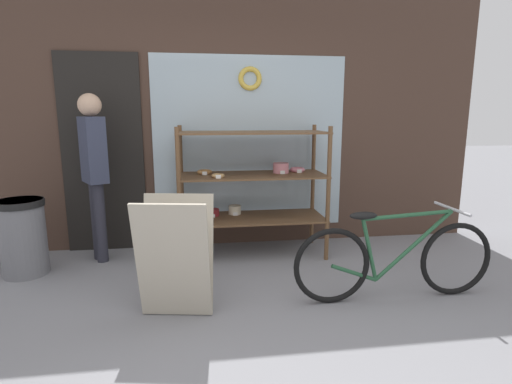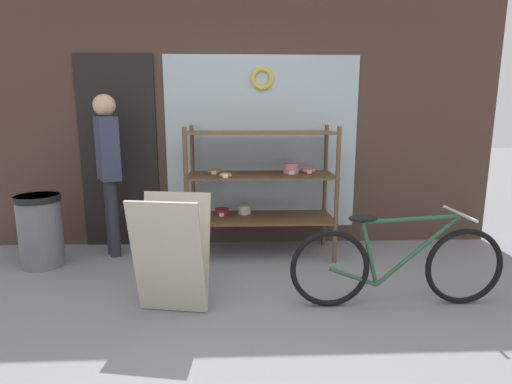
% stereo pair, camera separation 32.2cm
% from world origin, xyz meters
% --- Properties ---
extents(ground_plane, '(30.00, 30.00, 0.00)m').
position_xyz_m(ground_plane, '(0.00, 0.00, 0.00)').
color(ground_plane, gray).
extents(storefront_facade, '(5.68, 0.13, 3.36)m').
position_xyz_m(storefront_facade, '(-0.04, 2.25, 1.64)').
color(storefront_facade, '#473328').
rests_on(storefront_facade, ground_plane).
extents(display_case, '(1.51, 0.60, 1.36)m').
position_xyz_m(display_case, '(0.17, 1.82, 0.81)').
color(display_case, brown).
rests_on(display_case, ground_plane).
extents(bicycle, '(1.67, 0.46, 0.75)m').
position_xyz_m(bicycle, '(1.16, 0.60, 0.33)').
color(bicycle, black).
rests_on(bicycle, ground_plane).
extents(sandwich_board, '(0.58, 0.46, 0.89)m').
position_xyz_m(sandwich_board, '(-0.55, 0.57, 0.45)').
color(sandwich_board, '#B2A893').
rests_on(sandwich_board, ground_plane).
extents(pedestrian, '(0.31, 0.37, 1.67)m').
position_xyz_m(pedestrian, '(-1.39, 1.85, 0.99)').
color(pedestrian, '#282833').
rests_on(pedestrian, ground_plane).
extents(trash_bin, '(0.42, 0.42, 0.71)m').
position_xyz_m(trash_bin, '(-2.00, 1.56, 0.38)').
color(trash_bin, slate).
rests_on(trash_bin, ground_plane).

